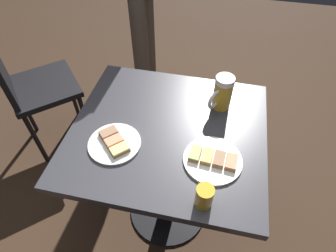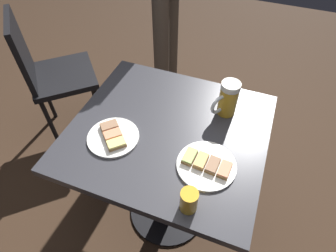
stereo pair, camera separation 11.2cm
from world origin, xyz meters
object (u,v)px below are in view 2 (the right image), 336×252
(beer_glass_small, at_px, (189,201))
(cafe_chair, at_px, (50,72))
(plate_far, at_px, (206,164))
(plate_near, at_px, (113,136))
(beer_mug, at_px, (227,99))

(beer_glass_small, relative_size, cafe_chair, 0.10)
(plate_far, distance_m, cafe_chair, 1.21)
(plate_near, bearing_deg, beer_mug, -51.92)
(cafe_chair, bearing_deg, plate_near, 14.74)
(plate_far, bearing_deg, plate_near, 90.49)
(plate_near, bearing_deg, beer_glass_small, -115.10)
(plate_far, bearing_deg, beer_mug, 0.18)
(plate_far, relative_size, beer_mug, 1.40)
(beer_mug, height_order, beer_glass_small, beer_mug)
(beer_mug, bearing_deg, cafe_chair, 81.14)
(plate_near, relative_size, cafe_chair, 0.23)
(plate_far, height_order, beer_glass_small, beer_glass_small)
(beer_mug, relative_size, cafe_chair, 0.18)
(plate_far, bearing_deg, cafe_chair, 67.14)
(plate_near, bearing_deg, plate_far, -89.51)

